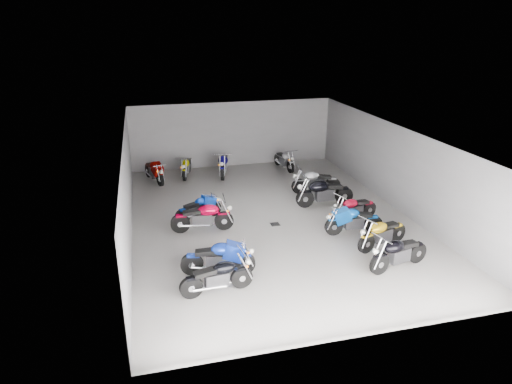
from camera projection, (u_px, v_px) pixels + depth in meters
ground at (271, 219)px, 16.89m from camera, size 14.00×14.00×0.00m
wall_back at (233, 134)px, 22.68m from camera, size 10.00×0.10×3.20m
wall_left at (128, 190)px, 15.18m from camera, size 0.10×14.00×3.20m
wall_right at (397, 168)px, 17.47m from camera, size 0.10×14.00×3.20m
ceiling at (272, 134)px, 15.76m from camera, size 10.00×14.00×0.04m
drain_grate at (275, 224)px, 16.43m from camera, size 0.32×0.32×0.01m
motorcycle_left_a at (218, 276)px, 12.14m from camera, size 2.02×0.46×0.89m
motorcycle_left_b at (219, 258)px, 13.03m from camera, size 2.14×0.61×0.95m
motorcycle_left_d at (203, 217)px, 15.74m from camera, size 2.19×0.48×0.96m
motorcycle_left_e at (199, 208)px, 16.70m from camera, size 1.79×0.76×0.82m
motorcycle_right_a at (398, 253)px, 13.34m from camera, size 2.10×0.66×0.94m
motorcycle_right_b at (382, 233)px, 14.60m from camera, size 2.01×0.82×0.92m
motorcycle_right_c at (353, 221)px, 15.55m from camera, size 2.05×0.45×0.90m
motorcycle_right_d at (354, 208)px, 16.59m from camera, size 1.96×0.62×0.87m
motorcycle_right_e at (324, 192)px, 17.91m from camera, size 2.34×0.47×1.03m
motorcycle_right_f at (315, 181)px, 19.31m from camera, size 2.11×0.48×0.93m
motorcycle_back_a at (154, 171)px, 20.67m from camera, size 0.78×2.06×0.93m
motorcycle_back_b at (186, 167)px, 21.39m from camera, size 0.62×1.94×0.87m
motorcycle_back_c at (224, 164)px, 21.53m from camera, size 0.72×2.23×1.00m
motorcycle_back_e at (284, 160)px, 22.45m from camera, size 0.50×1.98×0.88m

